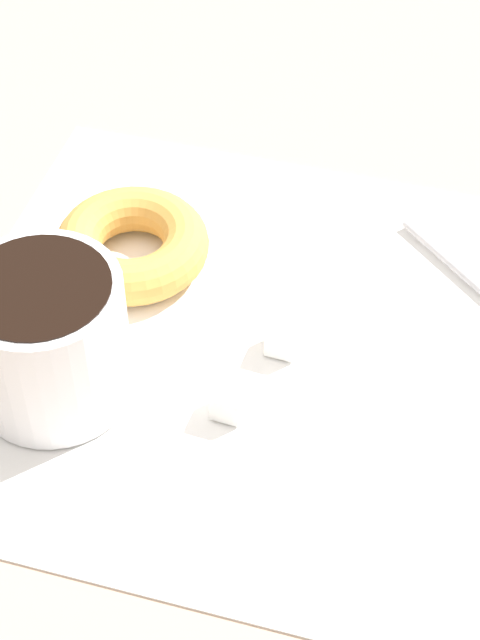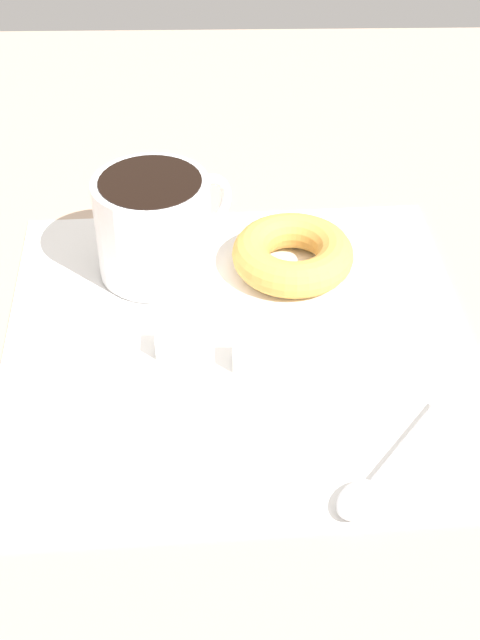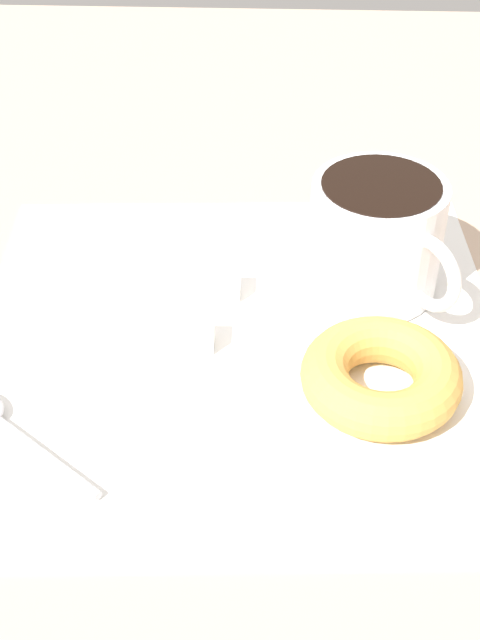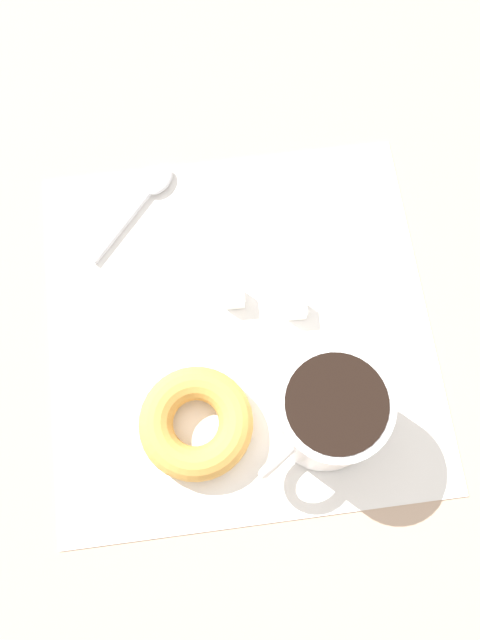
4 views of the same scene
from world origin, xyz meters
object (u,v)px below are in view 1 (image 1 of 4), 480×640
Objects in this scene: sugar_cube at (228,402)px; sugar_cube_extra at (283,339)px; donut at (132,244)px; coffee_cup at (46,335)px.

sugar_cube is 5.92cm from sugar_cube_extra.
donut is at bearing -20.06° from sugar_cube_extra.
sugar_cube_extra is at bearing -149.73° from coffee_cup.
coffee_cup is at bearing 30.27° from sugar_cube_extra.
donut is 12.42cm from sugar_cube_extra.
coffee_cup reaches higher than sugar_cube.
sugar_cube_extra is (-12.03, -7.02, -3.50)cm from coffee_cup.
sugar_cube_extra is at bearing 159.94° from donut.
donut is (-0.38, -11.28, -2.89)cm from coffee_cup.
coffee_cup is 11.65cm from donut.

